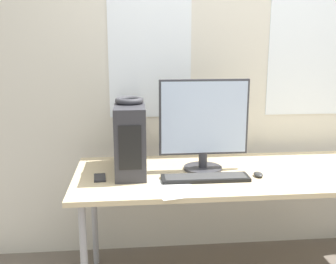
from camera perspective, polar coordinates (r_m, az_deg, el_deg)
wall_back at (r=2.81m, az=8.77°, el=9.62°), size 8.00×0.07×2.70m
desk at (r=2.45m, az=11.17°, el=-6.69°), size 2.05×0.77×0.74m
pc_tower at (r=2.36m, az=-5.52°, el=-0.80°), size 0.18×0.48×0.41m
headphones at (r=2.32m, az=-5.64°, el=4.56°), size 0.17×0.17×0.03m
monitor_main at (r=2.36m, az=5.20°, el=1.20°), size 0.54×0.23×0.55m
keyboard at (r=2.25m, az=5.43°, el=-6.63°), size 0.50×0.13×0.02m
mouse at (r=2.35m, az=12.98°, el=-6.02°), size 0.05×0.08×0.02m
cell_phone at (r=2.30m, az=-9.87°, el=-6.55°), size 0.08×0.14×0.01m
paper_sheet_left at (r=2.12m, az=0.89°, el=-8.14°), size 0.27×0.33×0.00m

